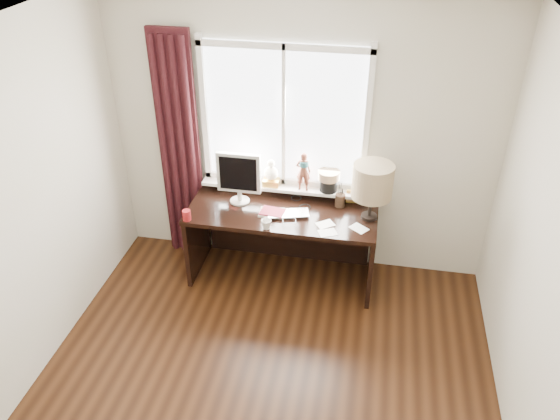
% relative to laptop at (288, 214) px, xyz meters
% --- Properties ---
extents(floor, '(3.50, 4.00, 0.00)m').
position_rel_laptop_xyz_m(floor, '(0.03, -1.57, -0.76)').
color(floor, '#3A1E0D').
rests_on(floor, ground).
extents(ceiling, '(3.50, 4.00, 0.00)m').
position_rel_laptop_xyz_m(ceiling, '(0.03, -1.57, 1.84)').
color(ceiling, white).
rests_on(ceiling, wall_back).
extents(wall_back, '(3.50, 0.00, 2.60)m').
position_rel_laptop_xyz_m(wall_back, '(0.03, 0.43, 0.54)').
color(wall_back, '#BFB99B').
rests_on(wall_back, ground).
extents(laptop, '(0.42, 0.32, 0.03)m').
position_rel_laptop_xyz_m(laptop, '(0.00, 0.00, 0.00)').
color(laptop, silver).
rests_on(laptop, desk).
extents(mug, '(0.12, 0.12, 0.09)m').
position_rel_laptop_xyz_m(mug, '(-0.15, -0.24, 0.03)').
color(mug, white).
rests_on(mug, desk).
extents(red_cup, '(0.07, 0.07, 0.10)m').
position_rel_laptop_xyz_m(red_cup, '(-0.86, -0.24, 0.03)').
color(red_cup, maroon).
rests_on(red_cup, desk).
extents(window, '(1.52, 0.20, 1.40)m').
position_rel_laptop_xyz_m(window, '(-0.10, 0.38, 0.54)').
color(window, white).
rests_on(window, ground).
extents(curtain, '(0.38, 0.09, 2.25)m').
position_rel_laptop_xyz_m(curtain, '(-1.10, 0.34, 0.35)').
color(curtain, black).
rests_on(curtain, floor).
extents(desk, '(1.70, 0.70, 0.75)m').
position_rel_laptop_xyz_m(desk, '(-0.07, 0.16, -0.26)').
color(desk, black).
rests_on(desk, floor).
extents(monitor, '(0.40, 0.18, 0.49)m').
position_rel_laptop_xyz_m(monitor, '(-0.48, 0.15, 0.26)').
color(monitor, beige).
rests_on(monitor, desk).
extents(notebook_stack, '(0.24, 0.18, 0.03)m').
position_rel_laptop_xyz_m(notebook_stack, '(-0.15, -0.00, 0.00)').
color(notebook_stack, beige).
rests_on(notebook_stack, desk).
extents(brush_holder, '(0.09, 0.09, 0.25)m').
position_rel_laptop_xyz_m(brush_holder, '(0.43, 0.24, 0.05)').
color(brush_holder, black).
rests_on(brush_holder, desk).
extents(icon_frame, '(0.10, 0.03, 0.13)m').
position_rel_laptop_xyz_m(icon_frame, '(0.53, 0.32, 0.05)').
color(icon_frame, gold).
rests_on(icon_frame, desk).
extents(table_lamp, '(0.35, 0.35, 0.52)m').
position_rel_laptop_xyz_m(table_lamp, '(0.70, 0.09, 0.35)').
color(table_lamp, black).
rests_on(table_lamp, desk).
extents(loose_papers, '(0.48, 0.29, 0.00)m').
position_rel_laptop_xyz_m(loose_papers, '(0.45, -0.13, -0.01)').
color(loose_papers, white).
rests_on(loose_papers, desk).
extents(desk_cables, '(0.28, 0.41, 0.01)m').
position_rel_laptop_xyz_m(desk_cables, '(0.05, 0.14, -0.01)').
color(desk_cables, black).
rests_on(desk_cables, desk).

